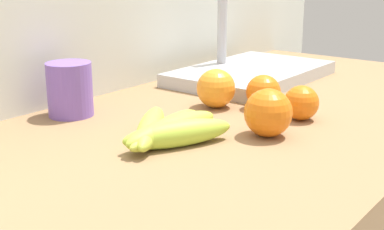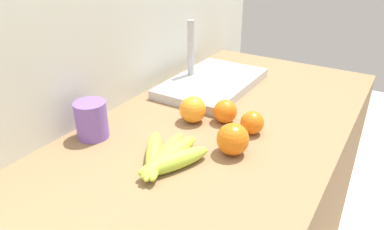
{
  "view_description": "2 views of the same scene",
  "coord_description": "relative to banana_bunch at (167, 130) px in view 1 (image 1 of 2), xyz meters",
  "views": [
    {
      "loc": [
        -0.74,
        -0.51,
        1.17
      ],
      "look_at": [
        -0.09,
        -0.0,
        0.93
      ],
      "focal_mm": 49.15,
      "sensor_mm": 36.0,
      "label": 1
    },
    {
      "loc": [
        -0.7,
        -0.41,
        1.38
      ],
      "look_at": [
        -0.04,
        -0.0,
        0.99
      ],
      "focal_mm": 33.74,
      "sensor_mm": 36.0,
      "label": 2
    }
  ],
  "objects": [
    {
      "name": "orange_far_right",
      "position": [
        0.22,
        0.06,
        0.02
      ],
      "size": [
        0.08,
        0.08,
        0.08
      ],
      "primitive_type": "sphere",
      "color": "orange",
      "rests_on": "counter"
    },
    {
      "name": "banana_bunch",
      "position": [
        0.0,
        0.0,
        0.0
      ],
      "size": [
        0.22,
        0.19,
        0.04
      ],
      "color": "#ACCF3F",
      "rests_on": "counter"
    },
    {
      "name": "sink_basin",
      "position": [
        0.48,
        0.14,
        -0.0
      ],
      "size": [
        0.41,
        0.26,
        0.23
      ],
      "color": "#B7BABF",
      "rests_on": "counter"
    },
    {
      "name": "orange_front",
      "position": [
        0.27,
        -0.02,
        0.01
      ],
      "size": [
        0.07,
        0.07,
        0.07
      ],
      "primitive_type": "sphere",
      "color": "orange",
      "rests_on": "counter"
    },
    {
      "name": "orange_right",
      "position": [
        0.25,
        -0.11,
        0.01
      ],
      "size": [
        0.06,
        0.06,
        0.06
      ],
      "primitive_type": "sphere",
      "color": "orange",
      "rests_on": "counter"
    },
    {
      "name": "orange_back_right",
      "position": [
        0.13,
        -0.11,
        0.02
      ],
      "size": [
        0.08,
        0.08,
        0.08
      ],
      "primitive_type": "sphere",
      "color": "orange",
      "rests_on": "counter"
    },
    {
      "name": "mug",
      "position": [
        0.0,
        0.24,
        0.03
      ],
      "size": [
        0.08,
        0.08,
        0.1
      ],
      "primitive_type": "cylinder",
      "color": "#7756BF",
      "rests_on": "counter"
    },
    {
      "name": "wall_back",
      "position": [
        0.12,
        0.35,
        -0.26
      ],
      "size": [
        1.97,
        0.06,
        1.3
      ],
      "primitive_type": "cube",
      "color": "silver",
      "rests_on": "ground"
    }
  ]
}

